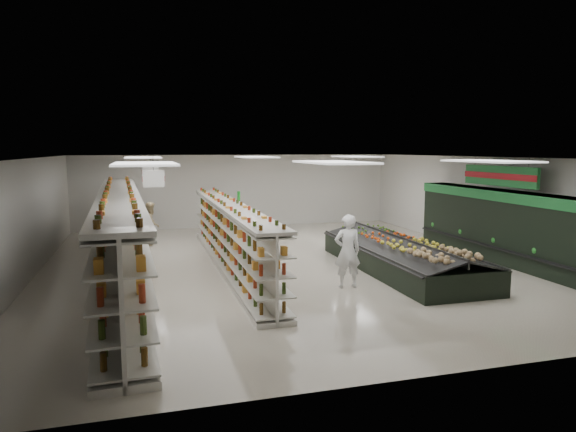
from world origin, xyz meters
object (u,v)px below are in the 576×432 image
object	(u,v)px
shopper_background	(151,224)
soda_endcap	(225,218)
gondola_left	(121,241)
gondola_center	(230,238)
produce_island	(400,255)
shopper_main	(347,251)

from	to	relation	value
shopper_background	soda_endcap	bearing A→B (deg)	-65.46
gondola_left	gondola_center	size ratio (longest dim) A/B	1.24
produce_island	shopper_background	world-z (taller)	shopper_background
gondola_left	gondola_center	xyz separation A→B (m)	(3.01, 0.79, -0.21)
shopper_background	gondola_center	bearing A→B (deg)	-142.43
shopper_main	shopper_background	xyz separation A→B (m)	(-4.61, 7.22, -0.14)
produce_island	shopper_background	bearing A→B (deg)	138.99
gondola_left	soda_endcap	size ratio (longest dim) A/B	7.97
gondola_center	shopper_main	bearing A→B (deg)	-51.05
gondola_center	produce_island	size ratio (longest dim) A/B	1.66
produce_island	shopper_background	xyz separation A→B (m)	(-6.79, 5.91, 0.34)
gondola_left	produce_island	world-z (taller)	gondola_left
shopper_main	shopper_background	world-z (taller)	shopper_main
produce_island	shopper_background	distance (m)	9.01
shopper_main	gondola_center	bearing A→B (deg)	-46.42
shopper_main	soda_endcap	bearing A→B (deg)	-72.62
soda_endcap	shopper_background	bearing A→B (deg)	-165.82
gondola_center	produce_island	world-z (taller)	gondola_center
gondola_center	shopper_main	distance (m)	3.89
gondola_left	shopper_main	size ratio (longest dim) A/B	7.26
soda_endcap	shopper_main	distance (m)	8.13
gondola_left	soda_endcap	xyz separation A→B (m)	(3.65, 5.70, -0.25)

